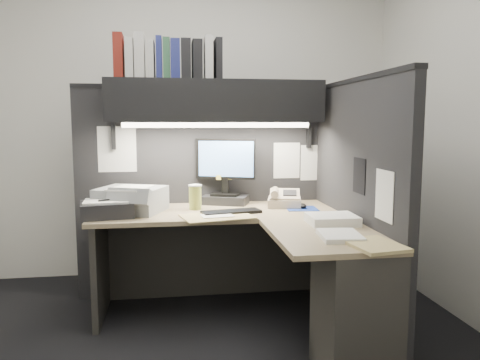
{
  "coord_description": "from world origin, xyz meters",
  "views": [
    {
      "loc": [
        -0.21,
        -2.68,
        1.35
      ],
      "look_at": [
        0.27,
        0.51,
        0.95
      ],
      "focal_mm": 35.0,
      "sensor_mm": 36.0,
      "label": 1
    }
  ],
  "objects_px": {
    "desk": "(278,272)",
    "overhead_shelf": "(215,101)",
    "coffee_cup": "(195,198)",
    "printer": "(131,200)",
    "telephone": "(284,200)",
    "keyboard": "(231,212)",
    "monitor": "(226,178)",
    "notebook_stack": "(107,209)"
  },
  "relations": [
    {
      "from": "desk",
      "to": "overhead_shelf",
      "type": "distance_m",
      "value": 1.33
    },
    {
      "from": "coffee_cup",
      "to": "printer",
      "type": "height_order",
      "value": "printer"
    },
    {
      "from": "telephone",
      "to": "coffee_cup",
      "type": "height_order",
      "value": "coffee_cup"
    },
    {
      "from": "overhead_shelf",
      "to": "telephone",
      "type": "height_order",
      "value": "overhead_shelf"
    },
    {
      "from": "keyboard",
      "to": "coffee_cup",
      "type": "height_order",
      "value": "coffee_cup"
    },
    {
      "from": "monitor",
      "to": "notebook_stack",
      "type": "distance_m",
      "value": 0.92
    },
    {
      "from": "printer",
      "to": "keyboard",
      "type": "bearing_deg",
      "value": 7.5
    },
    {
      "from": "telephone",
      "to": "printer",
      "type": "distance_m",
      "value": 1.11
    },
    {
      "from": "keyboard",
      "to": "notebook_stack",
      "type": "bearing_deg",
      "value": 167.37
    },
    {
      "from": "coffee_cup",
      "to": "telephone",
      "type": "bearing_deg",
      "value": 2.42
    },
    {
      "from": "telephone",
      "to": "notebook_stack",
      "type": "height_order",
      "value": "same"
    },
    {
      "from": "monitor",
      "to": "printer",
      "type": "distance_m",
      "value": 0.73
    },
    {
      "from": "overhead_shelf",
      "to": "telephone",
      "type": "distance_m",
      "value": 0.88
    },
    {
      "from": "desk",
      "to": "printer",
      "type": "xyz_separation_m",
      "value": [
        -0.91,
        0.6,
        0.37
      ]
    },
    {
      "from": "coffee_cup",
      "to": "notebook_stack",
      "type": "xyz_separation_m",
      "value": [
        -0.59,
        -0.18,
        -0.03
      ]
    },
    {
      "from": "printer",
      "to": "desk",
      "type": "bearing_deg",
      "value": -12.2
    },
    {
      "from": "monitor",
      "to": "printer",
      "type": "bearing_deg",
      "value": -141.71
    },
    {
      "from": "desk",
      "to": "printer",
      "type": "height_order",
      "value": "printer"
    },
    {
      "from": "overhead_shelf",
      "to": "monitor",
      "type": "height_order",
      "value": "overhead_shelf"
    },
    {
      "from": "printer",
      "to": "notebook_stack",
      "type": "bearing_deg",
      "value": -110.64
    },
    {
      "from": "desk",
      "to": "printer",
      "type": "distance_m",
      "value": 1.15
    },
    {
      "from": "monitor",
      "to": "keyboard",
      "type": "bearing_deg",
      "value": -69.83
    },
    {
      "from": "coffee_cup",
      "to": "desk",
      "type": "bearing_deg",
      "value": -53.5
    },
    {
      "from": "printer",
      "to": "coffee_cup",
      "type": "bearing_deg",
      "value": 24.17
    },
    {
      "from": "printer",
      "to": "telephone",
      "type": "bearing_deg",
      "value": 23.97
    },
    {
      "from": "desk",
      "to": "notebook_stack",
      "type": "height_order",
      "value": "notebook_stack"
    },
    {
      "from": "keyboard",
      "to": "desk",
      "type": "bearing_deg",
      "value": -74.32
    },
    {
      "from": "overhead_shelf",
      "to": "keyboard",
      "type": "bearing_deg",
      "value": -77.23
    },
    {
      "from": "overhead_shelf",
      "to": "keyboard",
      "type": "height_order",
      "value": "overhead_shelf"
    },
    {
      "from": "printer",
      "to": "notebook_stack",
      "type": "height_order",
      "value": "printer"
    },
    {
      "from": "keyboard",
      "to": "telephone",
      "type": "xyz_separation_m",
      "value": [
        0.43,
        0.22,
        0.04
      ]
    },
    {
      "from": "overhead_shelf",
      "to": "coffee_cup",
      "type": "xyz_separation_m",
      "value": [
        -0.16,
        -0.13,
        -0.69
      ]
    },
    {
      "from": "monitor",
      "to": "telephone",
      "type": "distance_m",
      "value": 0.47
    },
    {
      "from": "telephone",
      "to": "coffee_cup",
      "type": "relative_size",
      "value": 1.5
    },
    {
      "from": "desk",
      "to": "keyboard",
      "type": "height_order",
      "value": "keyboard"
    },
    {
      "from": "coffee_cup",
      "to": "printer",
      "type": "bearing_deg",
      "value": -177.24
    },
    {
      "from": "coffee_cup",
      "to": "notebook_stack",
      "type": "distance_m",
      "value": 0.62
    },
    {
      "from": "desk",
      "to": "monitor",
      "type": "distance_m",
      "value": 0.97
    },
    {
      "from": "overhead_shelf",
      "to": "notebook_stack",
      "type": "height_order",
      "value": "overhead_shelf"
    },
    {
      "from": "printer",
      "to": "monitor",
      "type": "bearing_deg",
      "value": 38.46
    },
    {
      "from": "desk",
      "to": "coffee_cup",
      "type": "relative_size",
      "value": 10.16
    },
    {
      "from": "monitor",
      "to": "printer",
      "type": "xyz_separation_m",
      "value": [
        -0.69,
        -0.21,
        -0.11
      ]
    }
  ]
}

